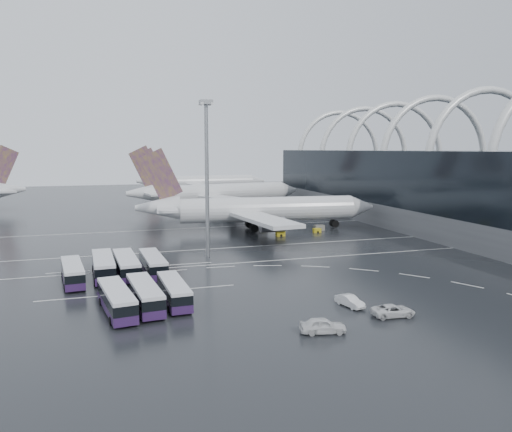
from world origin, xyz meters
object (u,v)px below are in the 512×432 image
object	(u,v)px
bus_row_far_b	(145,295)
gse_cart_belly_c	(280,234)
bus_row_near_a	(73,272)
gse_cart_belly_b	(319,228)
bus_row_far_a	(116,300)
van_curve_b	(323,326)
bus_row_near_d	(153,264)
van_curve_c	(350,301)
airliner_gate_b	(215,194)
gse_cart_belly_e	(265,224)
bus_row_near_b	(103,266)
bus_row_near_c	(126,265)
gse_cart_belly_a	(317,230)
floodlight_mast	(207,160)
bus_row_far_c	(174,291)
airliner_main	(256,210)
van_curve_a	(393,311)
airliner_gate_c	(201,183)

from	to	relation	value
bus_row_far_b	gse_cart_belly_c	xyz separation A→B (m)	(35.22, 45.13, -1.16)
bus_row_near_a	gse_cart_belly_b	distance (m)	66.78
bus_row_far_a	van_curve_b	distance (m)	25.96
bus_row_near_d	van_curve_c	size ratio (longest dim) A/B	2.94
airliner_gate_b	van_curve_c	size ratio (longest dim) A/B	13.85
bus_row_near_a	bus_row_far_b	size ratio (longest dim) A/B	0.98
gse_cart_belly_b	gse_cart_belly_e	world-z (taller)	gse_cart_belly_b
bus_row_near_b	bus_row_near_c	world-z (taller)	bus_row_near_c
gse_cart_belly_a	gse_cart_belly_b	bearing A→B (deg)	56.62
floodlight_mast	gse_cart_belly_c	bearing A→B (deg)	39.71
van_curve_c	airliner_gate_b	bearing A→B (deg)	73.42
bus_row_near_d	bus_row_far_a	distance (m)	19.45
airliner_gate_b	gse_cart_belly_e	world-z (taller)	airliner_gate_b
bus_row_far_c	floodlight_mast	bearing A→B (deg)	-22.95
airliner_gate_b	bus_row_near_b	world-z (taller)	airliner_gate_b
bus_row_near_c	gse_cart_belly_b	distance (m)	59.17
bus_row_near_b	gse_cart_belly_a	xyz separation A→B (m)	(50.64, 29.56, -1.34)
bus_row_far_a	van_curve_b	bearing A→B (deg)	-130.60
airliner_main	bus_row_near_b	distance (m)	52.45
bus_row_near_c	floodlight_mast	distance (m)	25.12
bus_row_near_b	bus_row_far_b	distance (m)	18.42
bus_row_near_d	bus_row_near_c	bearing A→B (deg)	90.59
van_curve_c	floodlight_mast	size ratio (longest dim) A/B	0.15
van_curve_a	van_curve_c	size ratio (longest dim) A/B	1.20
gse_cart_belly_e	bus_row_far_b	bearing A→B (deg)	-121.31
van_curve_b	gse_cart_belly_e	bearing A→B (deg)	-1.24
bus_row_near_c	van_curve_b	bearing A→B (deg)	-151.78
airliner_gate_b	van_curve_b	bearing A→B (deg)	-106.86
van_curve_c	gse_cart_belly_e	bearing A→B (deg)	67.64
bus_row_near_b	van_curve_a	world-z (taller)	bus_row_near_b
bus_row_far_a	bus_row_far_b	bearing A→B (deg)	-80.02
bus_row_near_b	bus_row_far_b	xyz separation A→B (m)	(5.02, -17.72, -0.12)
airliner_gate_c	bus_row_far_a	size ratio (longest dim) A/B	4.49
airliner_gate_c	van_curve_c	size ratio (longest dim) A/B	13.19
airliner_gate_b	bus_row_near_b	distance (m)	89.82
bus_row_near_a	bus_row_near_b	xyz separation A→B (m)	(4.55, 2.23, 0.17)
bus_row_far_a	gse_cart_belly_c	size ratio (longest dim) A/B	6.26
bus_row_near_b	bus_row_near_d	bearing A→B (deg)	-95.79
van_curve_a	gse_cart_belly_a	size ratio (longest dim) A/B	2.81
airliner_gate_c	bus_row_far_b	xyz separation A→B (m)	(-38.27, -158.53, -3.53)
floodlight_mast	airliner_main	bearing A→B (deg)	56.45
bus_row_near_d	bus_row_far_c	world-z (taller)	bus_row_near_d
bus_row_near_a	bus_row_near_c	xyz separation A→B (m)	(8.08, 1.50, 0.17)
bus_row_far_b	bus_row_far_c	size ratio (longest dim) A/B	1.07
gse_cart_belly_a	gse_cart_belly_b	size ratio (longest dim) A/B	0.77
airliner_main	gse_cart_belly_e	xyz separation A→B (m)	(4.25, 5.03, -4.53)
van_curve_c	bus_row_near_d	bearing A→B (deg)	119.40
bus_row_near_a	bus_row_far_a	xyz separation A→B (m)	(5.99, -16.64, 0.05)
bus_row_far_c	gse_cart_belly_c	size ratio (longest dim) A/B	5.82
van_curve_b	gse_cart_belly_e	size ratio (longest dim) A/B	2.11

